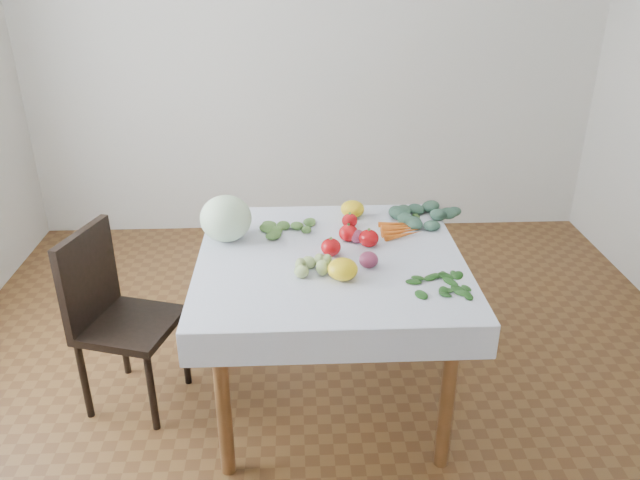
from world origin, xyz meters
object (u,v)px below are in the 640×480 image
at_px(heirloom_back, 353,209).
at_px(table, 330,277).
at_px(chair, 112,308).
at_px(cabbage, 226,218).
at_px(carrot_bunch, 401,229).

bearing_deg(heirloom_back, table, -107.67).
distance_m(table, chair, 0.99).
relative_size(table, chair, 1.17).
bearing_deg(heirloom_back, chair, -161.62).
bearing_deg(heirloom_back, cabbage, -158.37).
xyz_separation_m(chair, cabbage, (0.52, 0.13, 0.37)).
bearing_deg(table, heirloom_back, 72.33).
height_order(table, chair, chair).
xyz_separation_m(table, heirloom_back, (0.13, 0.42, 0.14)).
bearing_deg(heirloom_back, carrot_bunch, -42.31).
bearing_deg(carrot_bunch, chair, -172.24).
bearing_deg(carrot_bunch, table, -145.77).
height_order(cabbage, heirloom_back, cabbage).
height_order(chair, carrot_bunch, chair).
distance_m(table, cabbage, 0.53).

